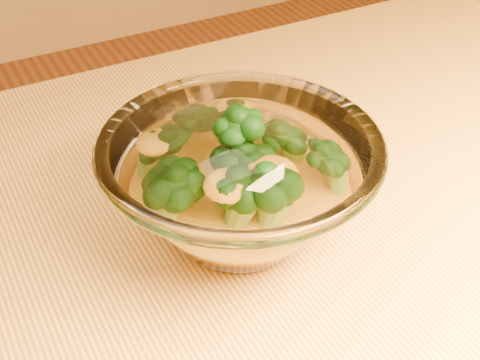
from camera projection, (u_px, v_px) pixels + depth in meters
name	position (u px, v px, depth m)	size (l,w,h in m)	color
table	(228.00, 357.00, 0.61)	(1.20, 0.80, 0.75)	gold
glass_bowl	(240.00, 185.00, 0.56)	(0.24, 0.24, 0.10)	white
cheese_sauce	(240.00, 205.00, 0.57)	(0.13, 0.13, 0.04)	#FFAD15
broccoli_heap	(230.00, 168.00, 0.55)	(0.16, 0.16, 0.08)	black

